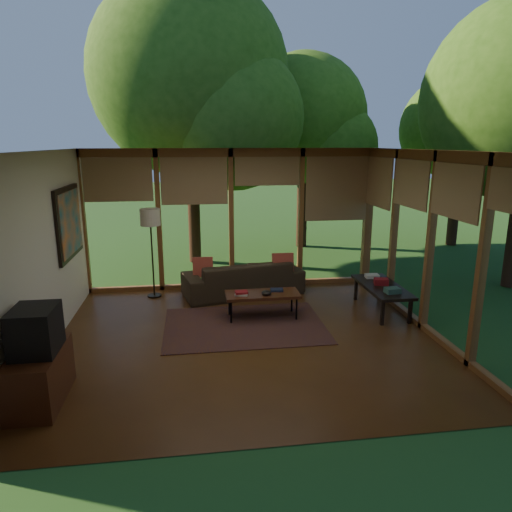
{
  "coord_description": "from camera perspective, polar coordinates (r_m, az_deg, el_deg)",
  "views": [
    {
      "loc": [
        -0.73,
        -6.19,
        2.81
      ],
      "look_at": [
        0.23,
        0.7,
        1.07
      ],
      "focal_mm": 32.0,
      "sensor_mm": 36.0,
      "label": 1
    }
  ],
  "objects": [
    {
      "name": "floor",
      "position": [
        6.84,
        -1.13,
        -10.19
      ],
      "size": [
        5.5,
        5.5,
        0.0
      ],
      "primitive_type": "plane",
      "color": "#5B3418",
      "rests_on": "ground"
    },
    {
      "name": "ceiling",
      "position": [
        6.24,
        -1.25,
        13.05
      ],
      "size": [
        5.5,
        5.5,
        0.0
      ],
      "primitive_type": "plane",
      "rotation": [
        3.14,
        0.0,
        0.0
      ],
      "color": "white",
      "rests_on": "ground"
    },
    {
      "name": "wall_left",
      "position": [
        6.68,
        -25.33,
        0.05
      ],
      "size": [
        0.04,
        5.0,
        2.7
      ],
      "primitive_type": "cube",
      "color": "silver",
      "rests_on": "ground"
    },
    {
      "name": "wall_front",
      "position": [
        4.04,
        3.03,
        -7.17
      ],
      "size": [
        5.5,
        0.04,
        2.7
      ],
      "primitive_type": "cube",
      "color": "silver",
      "rests_on": "ground"
    },
    {
      "name": "window_wall_back",
      "position": [
        8.85,
        -3.1,
        4.55
      ],
      "size": [
        5.5,
        0.12,
        2.7
      ],
      "primitive_type": "cube",
      "color": "brown",
      "rests_on": "ground"
    },
    {
      "name": "window_wall_right",
      "position": [
        7.25,
        20.94,
        1.51
      ],
      "size": [
        0.12,
        5.0,
        2.7
      ],
      "primitive_type": "cube",
      "color": "brown",
      "rests_on": "ground"
    },
    {
      "name": "exterior_lawn",
      "position": [
        16.9,
        23.35,
        3.32
      ],
      "size": [
        40.0,
        40.0,
        0.0
      ],
      "primitive_type": "plane",
      "color": "#25511E",
      "rests_on": "ground"
    },
    {
      "name": "tree_nw",
      "position": [
        10.94,
        -8.32,
        21.2
      ],
      "size": [
        4.41,
        4.41,
        6.4
      ],
      "color": "#382014",
      "rests_on": "ground"
    },
    {
      "name": "tree_ne",
      "position": [
        12.53,
        5.96,
        16.7
      ],
      "size": [
        3.3,
        3.3,
        5.06
      ],
      "color": "#382014",
      "rests_on": "ground"
    },
    {
      "name": "tree_far",
      "position": [
        13.56,
        23.41,
        14.33
      ],
      "size": [
        2.76,
        2.76,
        4.53
      ],
      "color": "#382014",
      "rests_on": "ground"
    },
    {
      "name": "rug",
      "position": [
        7.26,
        -1.45,
        -8.66
      ],
      "size": [
        2.49,
        1.77,
        0.01
      ],
      "primitive_type": "cube",
      "color": "brown",
      "rests_on": "floor"
    },
    {
      "name": "sofa",
      "position": [
        8.61,
        -1.63,
        -2.73
      ],
      "size": [
        2.34,
        1.32,
        0.64
      ],
      "primitive_type": "imported",
      "rotation": [
        0.0,
        0.0,
        3.36
      ],
      "color": "#312618",
      "rests_on": "floor"
    },
    {
      "name": "pillow_left",
      "position": [
        8.45,
        -6.66,
        -1.44
      ],
      "size": [
        0.37,
        0.2,
        0.39
      ],
      "primitive_type": "cube",
      "rotation": [
        -0.21,
        0.0,
        0.0
      ],
      "color": "maroon",
      "rests_on": "sofa"
    },
    {
      "name": "pillow_right",
      "position": [
        8.6,
        3.37,
        -1.0
      ],
      "size": [
        0.39,
        0.21,
        0.41
      ],
      "primitive_type": "cube",
      "rotation": [
        -0.21,
        0.0,
        0.0
      ],
      "color": "maroon",
      "rests_on": "sofa"
    },
    {
      "name": "ct_book_lower",
      "position": [
        7.34,
        -1.83,
        -4.78
      ],
      "size": [
        0.23,
        0.19,
        0.03
      ],
      "primitive_type": "cube",
      "rotation": [
        0.0,
        0.0,
        -0.2
      ],
      "color": "beige",
      "rests_on": "coffee_table"
    },
    {
      "name": "ct_book_upper",
      "position": [
        7.33,
        -1.84,
        -4.55
      ],
      "size": [
        0.2,
        0.16,
        0.03
      ],
      "primitive_type": "cube",
      "rotation": [
        0.0,
        0.0,
        0.04
      ],
      "color": "maroon",
      "rests_on": "coffee_table"
    },
    {
      "name": "ct_book_side",
      "position": [
        7.54,
        2.61,
        -4.26
      ],
      "size": [
        0.22,
        0.18,
        0.03
      ],
      "primitive_type": "cube",
      "rotation": [
        0.0,
        0.0,
        -0.12
      ],
      "color": "black",
      "rests_on": "coffee_table"
    },
    {
      "name": "ct_bowl",
      "position": [
        7.34,
        1.33,
        -4.62
      ],
      "size": [
        0.16,
        0.16,
        0.07
      ],
      "primitive_type": "ellipsoid",
      "color": "black",
      "rests_on": "coffee_table"
    },
    {
      "name": "media_cabinet",
      "position": [
        5.72,
        -25.47,
        -13.46
      ],
      "size": [
        0.5,
        1.0,
        0.6
      ],
      "primitive_type": "cube",
      "color": "#4E2615",
      "rests_on": "floor"
    },
    {
      "name": "television",
      "position": [
        5.49,
        -25.87,
        -8.34
      ],
      "size": [
        0.45,
        0.55,
        0.5
      ],
      "primitive_type": "cube",
      "color": "black",
      "rests_on": "media_cabinet"
    },
    {
      "name": "console_book_a",
      "position": [
        7.65,
        16.68,
        -4.14
      ],
      "size": [
        0.24,
        0.19,
        0.08
      ],
      "primitive_type": "cube",
      "rotation": [
        0.0,
        0.0,
        0.08
      ],
      "color": "#33594F",
      "rests_on": "side_console"
    },
    {
      "name": "console_book_b",
      "position": [
        8.04,
        15.37,
        -3.1
      ],
      "size": [
        0.26,
        0.22,
        0.1
      ],
      "primitive_type": "cube",
      "rotation": [
        0.0,
        0.0,
        -0.24
      ],
      "color": "maroon",
      "rests_on": "side_console"
    },
    {
      "name": "console_book_c",
      "position": [
        8.4,
        14.3,
        -2.44
      ],
      "size": [
        0.25,
        0.19,
        0.06
      ],
      "primitive_type": "cube",
      "rotation": [
        0.0,
        0.0,
        -0.08
      ],
      "color": "beige",
      "rests_on": "side_console"
    },
    {
      "name": "floor_lamp",
      "position": [
        8.44,
        -13.06,
        4.13
      ],
      "size": [
        0.36,
        0.36,
        1.65
      ],
      "color": "black",
      "rests_on": "floor"
    },
    {
      "name": "coffee_table",
      "position": [
        7.44,
        0.82,
        -4.9
      ],
      "size": [
        1.2,
        0.5,
        0.43
      ],
      "color": "#4E2615",
      "rests_on": "floor"
    },
    {
      "name": "side_console",
      "position": [
        8.02,
        15.46,
        -3.86
      ],
      "size": [
        0.6,
        1.4,
        0.46
      ],
      "color": "black",
      "rests_on": "floor"
    },
    {
      "name": "wall_painting",
      "position": [
        7.95,
        -22.32,
        3.89
      ],
      "size": [
        0.06,
        1.35,
        1.15
      ],
      "color": "black",
      "rests_on": "wall_left"
    }
  ]
}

